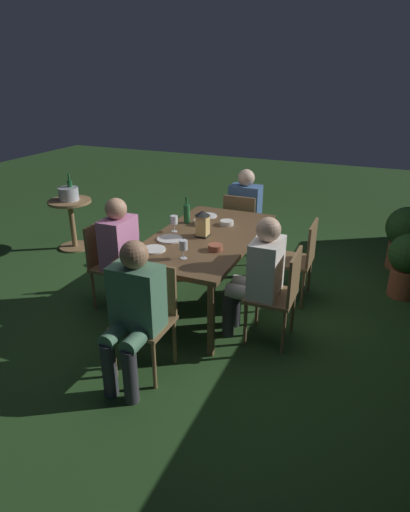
# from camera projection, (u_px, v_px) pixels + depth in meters

# --- Properties ---
(ground_plane) EXTENTS (16.00, 16.00, 0.00)m
(ground_plane) POSITION_uv_depth(u_px,v_px,m) (205.00, 300.00, 4.57)
(ground_plane) COLOR #26471E
(dining_table) EXTENTS (1.84, 0.97, 0.74)m
(dining_table) POSITION_uv_depth(u_px,v_px,m) (205.00, 240.00, 4.29)
(dining_table) COLOR brown
(dining_table) RESTS_ON ground
(chair_head_far) EXTENTS (0.40, 0.42, 0.87)m
(chair_head_far) POSITION_uv_depth(u_px,v_px,m) (148.00, 314.00, 3.39)
(chair_head_far) COLOR brown
(chair_head_far) RESTS_ON ground
(person_in_green) EXTENTS (0.48, 0.38, 1.15)m
(person_in_green) POSITION_uv_depth(u_px,v_px,m) (133.00, 308.00, 3.16)
(person_in_green) COLOR #4C7A5B
(person_in_green) RESTS_ON ground
(chair_side_right_b) EXTENTS (0.42, 0.40, 0.87)m
(chair_side_right_b) POSITION_uv_depth(u_px,v_px,m) (279.00, 292.00, 3.71)
(chair_side_right_b) COLOR brown
(chair_side_right_b) RESTS_ON ground
(person_in_cream) EXTENTS (0.38, 0.47, 1.15)m
(person_in_cream) POSITION_uv_depth(u_px,v_px,m) (259.00, 273.00, 3.72)
(person_in_cream) COLOR white
(person_in_cream) RESTS_ON ground
(chair_side_left_b) EXTENTS (0.42, 0.40, 0.87)m
(chair_side_left_b) POSITION_uv_depth(u_px,v_px,m) (109.00, 260.00, 4.34)
(chair_side_left_b) COLOR brown
(chair_side_left_b) RESTS_ON ground
(person_in_pink) EXTENTS (0.38, 0.47, 1.15)m
(person_in_pink) POSITION_uv_depth(u_px,v_px,m) (125.00, 249.00, 4.21)
(person_in_pink) COLOR #C675A3
(person_in_pink) RESTS_ON ground
(chair_head_near) EXTENTS (0.40, 0.42, 0.87)m
(chair_head_near) POSITION_uv_depth(u_px,v_px,m) (241.00, 224.00, 5.36)
(chair_head_near) COLOR brown
(chair_head_near) RESTS_ON ground
(person_in_blue) EXTENTS (0.48, 0.38, 1.15)m
(person_in_blue) POSITION_uv_depth(u_px,v_px,m) (247.00, 208.00, 5.47)
(person_in_blue) COLOR #426699
(person_in_blue) RESTS_ON ground
(chair_side_right_a) EXTENTS (0.42, 0.40, 0.87)m
(chair_side_right_a) POSITION_uv_depth(u_px,v_px,m) (299.00, 257.00, 4.41)
(chair_side_right_a) COLOR brown
(chair_side_right_a) RESTS_ON ground
(lantern_centerpiece) EXTENTS (0.15, 0.15, 0.27)m
(lantern_centerpiece) POSITION_uv_depth(u_px,v_px,m) (203.00, 222.00, 4.20)
(lantern_centerpiece) COLOR black
(lantern_centerpiece) RESTS_ON dining_table
(green_bottle_on_table) EXTENTS (0.07, 0.07, 0.29)m
(green_bottle_on_table) POSITION_uv_depth(u_px,v_px,m) (187.00, 213.00, 4.60)
(green_bottle_on_table) COLOR #1E5B2D
(green_bottle_on_table) RESTS_ON dining_table
(wine_glass_a) EXTENTS (0.08, 0.08, 0.17)m
(wine_glass_a) POSITION_uv_depth(u_px,v_px,m) (141.00, 252.00, 3.59)
(wine_glass_a) COLOR silver
(wine_glass_a) RESTS_ON dining_table
(wine_glass_b) EXTENTS (0.08, 0.08, 0.17)m
(wine_glass_b) POSITION_uv_depth(u_px,v_px,m) (174.00, 221.00, 4.34)
(wine_glass_b) COLOR silver
(wine_glass_b) RESTS_ON dining_table
(wine_glass_c) EXTENTS (0.08, 0.08, 0.17)m
(wine_glass_c) POSITION_uv_depth(u_px,v_px,m) (183.00, 246.00, 3.71)
(wine_glass_c) COLOR silver
(wine_glass_c) RESTS_ON dining_table
(plate_a) EXTENTS (0.22, 0.22, 0.01)m
(plate_a) POSITION_uv_depth(u_px,v_px,m) (207.00, 216.00, 4.84)
(plate_a) COLOR white
(plate_a) RESTS_ON dining_table
(plate_b) EXTENTS (0.22, 0.22, 0.01)m
(plate_b) POSITION_uv_depth(u_px,v_px,m) (154.00, 249.00, 3.92)
(plate_b) COLOR white
(plate_b) RESTS_ON dining_table
(plate_c) EXTENTS (0.25, 0.25, 0.01)m
(plate_c) POSITION_uv_depth(u_px,v_px,m) (170.00, 239.00, 4.17)
(plate_c) COLOR silver
(plate_c) RESTS_ON dining_table
(bowl_olives) EXTENTS (0.15, 0.15, 0.05)m
(bowl_olives) POSITION_uv_depth(u_px,v_px,m) (201.00, 222.00, 4.58)
(bowl_olives) COLOR #BCAD8E
(bowl_olives) RESTS_ON dining_table
(bowl_bread) EXTENTS (0.13, 0.13, 0.06)m
(bowl_bread) POSITION_uv_depth(u_px,v_px,m) (215.00, 247.00, 3.91)
(bowl_bread) COLOR #9E5138
(bowl_bread) RESTS_ON dining_table
(bowl_salad) EXTENTS (0.15, 0.15, 0.05)m
(bowl_salad) POSITION_uv_depth(u_px,v_px,m) (227.00, 223.00, 4.56)
(bowl_salad) COLOR silver
(bowl_salad) RESTS_ON dining_table
(side_table) EXTENTS (0.57, 0.57, 0.68)m
(side_table) POSITION_uv_depth(u_px,v_px,m) (71.00, 216.00, 5.77)
(side_table) COLOR #937047
(side_table) RESTS_ON ground
(ice_bucket) EXTENTS (0.26, 0.26, 0.34)m
(ice_bucket) POSITION_uv_depth(u_px,v_px,m) (69.00, 193.00, 5.64)
(ice_bucket) COLOR #B2B7BF
(ice_bucket) RESTS_ON side_table
(potted_plant_by_hedge) EXTENTS (0.49, 0.49, 0.77)m
(potted_plant_by_hedge) POSITION_uv_depth(u_px,v_px,m) (406.00, 234.00, 5.17)
(potted_plant_by_hedge) COLOR #9E5133
(potted_plant_by_hedge) RESTS_ON ground
(potted_plant_corner) EXTENTS (0.42, 0.42, 0.70)m
(potted_plant_corner) POSITION_uv_depth(u_px,v_px,m) (408.00, 262.00, 4.52)
(potted_plant_corner) COLOR #9E5133
(potted_plant_corner) RESTS_ON ground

